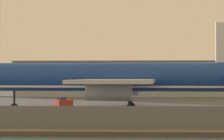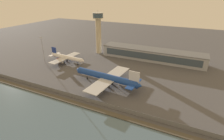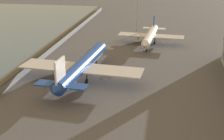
{
  "view_description": "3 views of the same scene",
  "coord_description": "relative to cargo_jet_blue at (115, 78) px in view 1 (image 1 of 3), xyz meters",
  "views": [
    {
      "loc": [
        3.67,
        -61.74,
        5.44
      ],
      "look_at": [
        1.25,
        5.4,
        6.56
      ],
      "focal_mm": 70.0,
      "sensor_mm": 36.0,
      "label": 1
    },
    {
      "loc": [
        47.87,
        -84.12,
        55.65
      ],
      "look_at": [
        -0.07,
        17.4,
        5.75
      ],
      "focal_mm": 28.0,
      "sensor_mm": 36.0,
      "label": 2
    },
    {
      "loc": [
        100.4,
        33.58,
        41.75
      ],
      "look_at": [
        4.95,
        17.16,
        5.55
      ],
      "focal_mm": 50.0,
      "sensor_mm": 36.0,
      "label": 3
    }
  ],
  "objects": [
    {
      "name": "baggage_tug",
      "position": [
        -9.77,
        11.32,
        -4.48
      ],
      "size": [
        3.39,
        3.4,
        1.8
      ],
      "color": "red",
      "rests_on": "ground"
    },
    {
      "name": "ground_plane",
      "position": [
        -1.72,
        -6.14,
        -5.29
      ],
      "size": [
        500.0,
        500.0,
        0.0
      ],
      "primitive_type": "plane",
      "color": "#4C4C51"
    },
    {
      "name": "cargo_jet_blue",
      "position": [
        0.0,
        0.0,
        0.0
      ],
      "size": [
        49.79,
        43.12,
        13.87
      ],
      "color": "#193D93",
      "rests_on": "ground"
    },
    {
      "name": "terminal_building",
      "position": [
        15.19,
        58.85,
        -0.27
      ],
      "size": [
        90.32,
        15.74,
        10.01
      ],
      "color": "#9EA3AD",
      "rests_on": "ground"
    },
    {
      "name": "shoreline_seawall",
      "position": [
        -1.72,
        -26.64,
        -5.04
      ],
      "size": [
        320.0,
        3.0,
        0.5
      ],
      "color": "#474238",
      "rests_on": "ground"
    },
    {
      "name": "perimeter_fence",
      "position": [
        -1.72,
        -22.14,
        -4.07
      ],
      "size": [
        280.0,
        0.1,
        2.43
      ],
      "color": "slate",
      "rests_on": "ground"
    }
  ]
}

